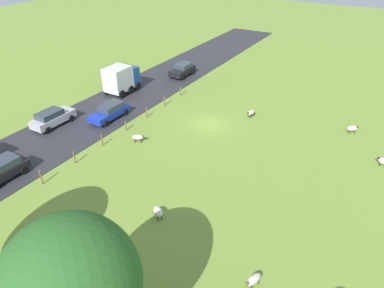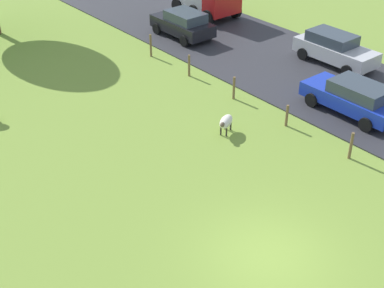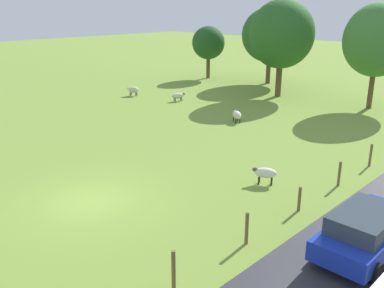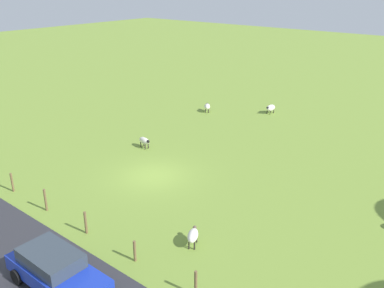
% 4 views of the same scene
% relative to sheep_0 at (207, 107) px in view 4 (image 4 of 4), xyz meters
% --- Properties ---
extents(ground_plane, '(160.00, 160.00, 0.00)m').
position_rel_sheep_0_xyz_m(ground_plane, '(12.61, 5.43, -0.51)').
color(ground_plane, olive).
extents(sheep_0, '(1.10, 1.00, 0.77)m').
position_rel_sheep_0_xyz_m(sheep_0, '(0.00, 0.00, 0.00)').
color(sheep_0, silver).
rests_on(sheep_0, ground_plane).
extents(sheep_2, '(0.70, 1.24, 0.77)m').
position_rel_sheep_0_xyz_m(sheep_2, '(9.72, 1.74, 0.02)').
color(sheep_2, silver).
rests_on(sheep_2, ground_plane).
extents(sheep_3, '(1.19, 0.64, 0.79)m').
position_rel_sheep_0_xyz_m(sheep_3, '(-3.25, 4.69, -0.00)').
color(sheep_3, white).
rests_on(sheep_3, ground_plane).
extents(sheep_4, '(1.12, 0.88, 0.77)m').
position_rel_sheep_0_xyz_m(sheep_4, '(16.68, 11.82, 0.02)').
color(sheep_4, silver).
rests_on(sheep_4, ground_plane).
extents(fence_post_0, '(0.12, 0.12, 1.14)m').
position_rel_sheep_0_xyz_m(fence_post_0, '(19.11, 0.61, 0.06)').
color(fence_post_0, brown).
rests_on(fence_post_0, ground_plane).
extents(fence_post_1, '(0.12, 0.12, 1.24)m').
position_rel_sheep_0_xyz_m(fence_post_1, '(19.11, 3.94, 0.11)').
color(fence_post_1, brown).
rests_on(fence_post_1, ground_plane).
extents(fence_post_2, '(0.12, 0.12, 1.16)m').
position_rel_sheep_0_xyz_m(fence_post_2, '(19.11, 7.27, 0.07)').
color(fence_post_2, brown).
rests_on(fence_post_2, ground_plane).
extents(fence_post_3, '(0.12, 0.12, 1.00)m').
position_rel_sheep_0_xyz_m(fence_post_3, '(19.11, 10.60, -0.01)').
color(fence_post_3, brown).
rests_on(fence_post_3, ground_plane).
extents(fence_post_4, '(0.12, 0.12, 1.13)m').
position_rel_sheep_0_xyz_m(fence_post_4, '(19.11, 13.93, 0.05)').
color(fence_post_4, brown).
rests_on(fence_post_4, ground_plane).
extents(car_1, '(2.02, 4.54, 1.51)m').
position_rel_sheep_0_xyz_m(car_1, '(22.18, 9.45, 0.34)').
color(car_1, '#1933B2').
rests_on(car_1, road_strip).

